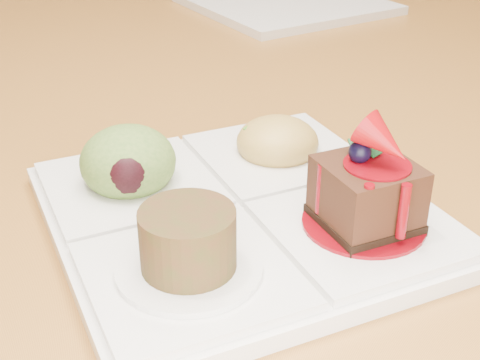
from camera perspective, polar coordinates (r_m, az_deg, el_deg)
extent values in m
cube|color=olive|center=(0.94, -6.38, 11.49)|extent=(1.00, 1.80, 0.04)
cylinder|color=olive|center=(1.91, 6.36, 8.54)|extent=(0.06, 0.06, 0.71)
cube|color=silver|center=(0.47, 0.00, -3.14)|extent=(0.31, 0.31, 0.01)
cube|color=silver|center=(0.44, 10.46, -4.10)|extent=(0.15, 0.15, 0.01)
cube|color=silver|center=(0.40, -4.34, -8.12)|extent=(0.15, 0.15, 0.01)
cube|color=silver|center=(0.49, -9.36, -0.40)|extent=(0.15, 0.15, 0.01)
cube|color=silver|center=(0.53, 3.19, 2.22)|extent=(0.15, 0.15, 0.01)
cylinder|color=#6C040B|center=(0.44, 10.50, -3.63)|extent=(0.08, 0.08, 0.00)
cube|color=black|center=(0.44, 10.53, -3.35)|extent=(0.07, 0.07, 0.01)
cube|color=#341F0E|center=(0.43, 10.79, -0.85)|extent=(0.07, 0.07, 0.04)
cylinder|color=#6C040B|center=(0.42, 11.02, 1.41)|extent=(0.04, 0.04, 0.00)
sphere|color=black|center=(0.42, 10.19, 2.38)|extent=(0.01, 0.01, 0.01)
cone|color=#94090D|center=(0.41, 12.24, 3.15)|extent=(0.05, 0.05, 0.04)
cube|color=#10431C|center=(0.43, 10.97, 2.72)|extent=(0.02, 0.02, 0.01)
cube|color=#10431C|center=(0.43, 10.04, 2.78)|extent=(0.01, 0.01, 0.01)
cylinder|color=#6C040B|center=(0.40, 10.74, -2.89)|extent=(0.01, 0.01, 0.04)
cylinder|color=#6C040B|center=(0.41, 13.78, -2.61)|extent=(0.01, 0.01, 0.04)
cylinder|color=#6C040B|center=(0.43, 6.95, -0.76)|extent=(0.01, 0.01, 0.03)
cylinder|color=silver|center=(0.39, -4.36, -7.53)|extent=(0.09, 0.09, 0.00)
cylinder|color=#4C2415|center=(0.38, -4.47, -5.07)|extent=(0.06, 0.06, 0.04)
cylinder|color=#49290F|center=(0.37, -4.54, -3.52)|extent=(0.05, 0.05, 0.00)
ellipsoid|color=olive|center=(0.48, -9.53, 1.55)|extent=(0.07, 0.07, 0.05)
ellipsoid|color=black|center=(0.46, -9.54, 0.43)|extent=(0.03, 0.02, 0.03)
ellipsoid|color=#B38640|center=(0.53, 3.22, 3.25)|extent=(0.07, 0.07, 0.04)
cube|color=#D14E0F|center=(0.53, 4.61, 3.79)|extent=(0.02, 0.02, 0.02)
cube|color=#3A7519|center=(0.53, 3.44, 4.39)|extent=(0.02, 0.02, 0.01)
cube|color=#D14E0F|center=(0.54, 2.20, 4.46)|extent=(0.02, 0.02, 0.01)
cube|color=#3A7519|center=(0.52, 1.32, 3.93)|extent=(0.02, 0.02, 0.02)
cube|color=#D14E0F|center=(0.52, 2.39, 3.19)|extent=(0.02, 0.02, 0.01)
cube|color=#3A7519|center=(0.52, 3.56, 3.09)|extent=(0.01, 0.02, 0.01)
cube|color=#D14E0F|center=(0.52, 4.55, 3.37)|extent=(0.02, 0.02, 0.01)
cube|color=silver|center=(1.04, 3.91, 14.79)|extent=(0.33, 0.33, 0.01)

